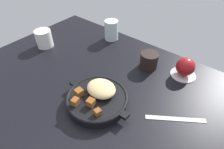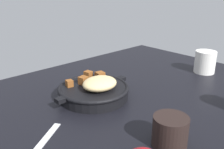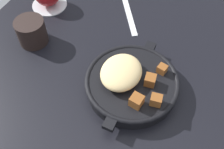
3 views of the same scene
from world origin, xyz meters
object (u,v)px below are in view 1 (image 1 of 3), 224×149
at_px(cast_iron_skillet, 98,98).
at_px(butter_knife, 175,119).
at_px(red_apple, 185,67).
at_px(coffee_mug_dark, 149,60).
at_px(ceramic_mug_white, 44,39).
at_px(water_glass_tall, 111,30).

distance_m(cast_iron_skillet, butter_knife, 0.27).
xyz_separation_m(red_apple, butter_knife, (0.07, -0.23, -0.04)).
bearing_deg(coffee_mug_dark, ceramic_mug_white, -159.84).
xyz_separation_m(cast_iron_skillet, butter_knife, (0.25, 0.11, -0.03)).
relative_size(water_glass_tall, coffee_mug_dark, 1.32).
relative_size(butter_knife, ceramic_mug_white, 2.31).
height_order(ceramic_mug_white, water_glass_tall, water_glass_tall).
bearing_deg(water_glass_tall, butter_knife, -28.69).
height_order(red_apple, water_glass_tall, water_glass_tall).
relative_size(butter_knife, coffee_mug_dark, 2.57).
bearing_deg(butter_knife, water_glass_tall, 117.20).
height_order(butter_knife, ceramic_mug_white, ceramic_mug_white).
distance_m(red_apple, water_glass_tall, 0.42).
xyz_separation_m(cast_iron_skillet, red_apple, (0.17, 0.34, 0.02)).
xyz_separation_m(ceramic_mug_white, water_glass_tall, (0.21, 0.27, 0.01)).
height_order(red_apple, coffee_mug_dark, red_apple).
height_order(butter_knife, coffee_mug_dark, coffee_mug_dark).
bearing_deg(cast_iron_skillet, water_glass_tall, 123.06).
bearing_deg(red_apple, cast_iron_skillet, -117.07).
xyz_separation_m(butter_knife, water_glass_tall, (-0.49, 0.27, 0.05)).
bearing_deg(butter_knife, ceramic_mug_white, 145.60).
height_order(red_apple, ceramic_mug_white, ceramic_mug_white).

